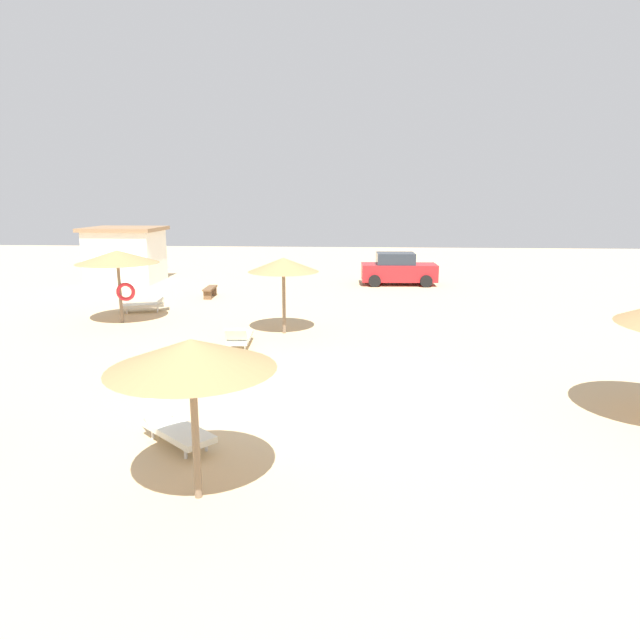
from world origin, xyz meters
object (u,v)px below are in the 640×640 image
parasol_0 (283,265)px  lounger_0 (240,337)px  parasol_3 (191,355)px  parked_car (398,269)px  bench_0 (210,290)px  lounger_3 (174,427)px  lounger_1 (146,304)px  beach_cabana (126,254)px  parasol_1 (117,258)px

parasol_0 → lounger_0: bearing=-121.6°
parasol_3 → parked_car: (4.68, 22.21, -1.53)m
parasol_3 → bench_0: (-4.43, 17.65, -2.00)m
lounger_3 → parked_car: bearing=74.3°
parasol_3 → lounger_3: 2.99m
parasol_0 → lounger_1: (-6.19, 3.29, -2.06)m
beach_cabana → parked_car: bearing=-0.3°
parasol_1 → bench_0: 6.20m
parasol_0 → parasol_1: size_ratio=0.88×
parasol_0 → parked_car: bearing=67.4°
parasol_0 → parasol_3: bearing=-89.8°
lounger_0 → bench_0: (-3.22, 8.67, 0.02)m
lounger_1 → beach_cabana: (-4.13, 8.11, 1.21)m
lounger_1 → parked_car: bearing=36.4°
bench_0 → beach_cabana: beach_cabana is taller
bench_0 → beach_cabana: size_ratio=0.38×
lounger_3 → parasol_0: bearing=83.7°
lounger_1 → beach_cabana: bearing=117.0°
parasol_3 → lounger_1: bearing=113.7°
lounger_3 → lounger_0: bearing=91.6°
lounger_3 → beach_cabana: 22.41m
parasol_3 → lounger_0: parasol_3 is taller
parasol_0 → lounger_3: (-0.98, -8.94, -2.07)m
parasol_1 → lounger_3: parasol_1 is taller
parasol_1 → parked_car: bearing=42.3°
parasol_1 → parked_car: 15.04m
lounger_1 → parasol_0: bearing=-28.0°
parasol_1 → lounger_1: 2.95m
parasol_3 → lounger_3: bearing=117.5°
parasol_0 → bench_0: (-4.40, 6.76, -2.04)m
parasol_1 → beach_cabana: beach_cabana is taller
parasol_1 → beach_cabana: 10.92m
parasol_1 → parasol_3: parasol_1 is taller
lounger_1 → parked_car: size_ratio=0.49×
parasol_3 → lounger_0: 9.28m
parasol_1 → parasol_3: 13.73m
parasol_3 → lounger_1: parasol_3 is taller
parasol_0 → lounger_0: parasol_0 is taller
parasol_1 → lounger_1: bearing=85.6°
lounger_0 → beach_cabana: 16.19m
parasol_0 → lounger_1: 7.30m
lounger_0 → parasol_1: bearing=148.4°
lounger_1 → lounger_3: size_ratio=1.07×
lounger_0 → beach_cabana: size_ratio=0.47×
parasol_0 → lounger_1: bearing=152.0°
parasol_3 → bench_0: parasol_3 is taller
bench_0 → parasol_0: bearing=-57.0°
parasol_0 → parasol_1: 6.47m
parasol_0 → parked_car: size_ratio=0.65×
parasol_0 → beach_cabana: beach_cabana is taller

